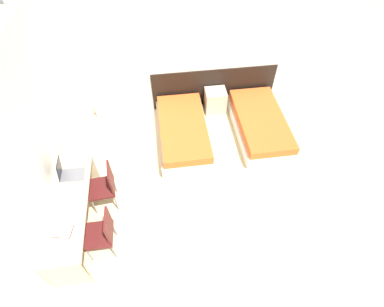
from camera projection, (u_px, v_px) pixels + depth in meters
The scene contains 13 objects.
ground_plane at pixel (215, 307), 4.08m from camera, with size 20.00×20.00×0.00m, color beige.
wall_back at pixel (179, 51), 5.70m from camera, with size 5.39×0.05×2.70m.
wall_left at pixel (37, 145), 4.17m from camera, with size 0.05×5.16×2.70m.
headboard_panel at pixel (214, 87), 6.44m from camera, with size 2.65×0.03×0.88m.
bed_near_window at pixel (183, 132), 5.94m from camera, with size 0.98×1.90×0.39m.
bed_near_door at pixel (260, 124), 6.08m from camera, with size 0.98×1.90×0.39m.
nightstand at pixel (215, 101), 6.44m from camera, with size 0.44×0.38×0.52m.
radiator at pixel (117, 106), 6.36m from camera, with size 0.91×0.12×0.48m.
desk at pixel (71, 209), 4.40m from camera, with size 0.56×1.85×0.75m.
chair_near_laptop at pixel (105, 185), 4.75m from camera, with size 0.45×0.45×0.89m.
chair_near_notebook at pixel (102, 232), 4.24m from camera, with size 0.41×0.41×0.89m.
laptop at pixel (68, 173), 4.51m from camera, with size 0.36×0.24×0.36m.
open_notebook at pixel (62, 231), 3.98m from camera, with size 0.31×0.24×0.02m.
Camera 1 is at (-0.44, -0.95, 4.48)m, focal length 28.00 mm.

